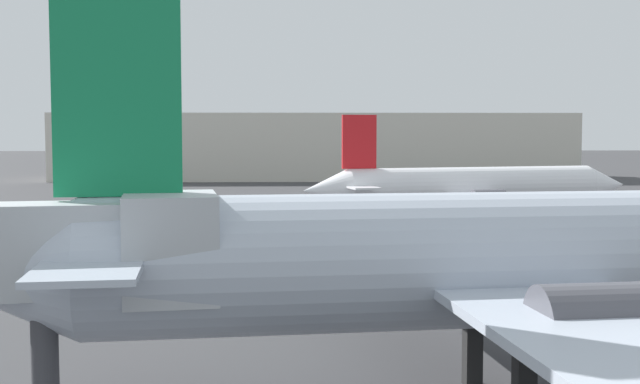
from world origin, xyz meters
name	(u,v)px	position (x,y,z in m)	size (l,w,h in m)	color
airplane_at_gate	(531,258)	(1.86, 15.61, 4.31)	(34.32, 25.05, 13.09)	#B2BCCC
airplane_on_taxiway	(470,188)	(9.27, 57.15, 3.38)	(27.70, 19.05, 9.09)	white
terminal_building	(315,146)	(-0.85, 127.90, 5.25)	(81.35, 20.55, 10.49)	beige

